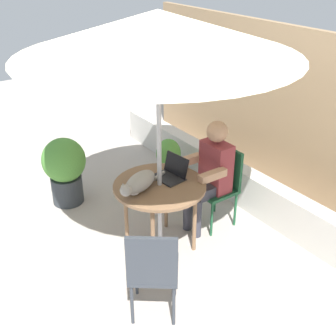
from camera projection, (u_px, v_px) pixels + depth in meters
ground_plane at (160, 246)px, 4.51m from camera, size 14.00×14.00×0.00m
fence_back at (304, 116)px, 5.10m from camera, size 5.76×0.08×1.98m
planter_wall_low at (250, 191)px, 5.06m from camera, size 5.18×0.20×0.46m
patio_table at (160, 191)px, 4.19m from camera, size 0.91×0.91×0.74m
patio_umbrella at (158, 33)px, 3.49m from camera, size 2.42×2.42×2.35m
chair_occupied at (221, 180)px, 4.67m from camera, size 0.40×0.40×0.89m
chair_empty at (153, 268)px, 3.42m from camera, size 0.56×0.56×0.89m
person_seated at (210, 171)px, 4.51m from camera, size 0.48×0.48×1.23m
laptop at (172, 171)px, 4.27m from camera, size 0.33×0.29×0.21m
cat at (139, 183)px, 4.02m from camera, size 0.33×0.62×0.17m
potted_plant_near_fence at (168, 161)px, 5.53m from camera, size 0.32×0.32×0.62m
potted_plant_by_chair at (65, 168)px, 5.06m from camera, size 0.51×0.51×0.83m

